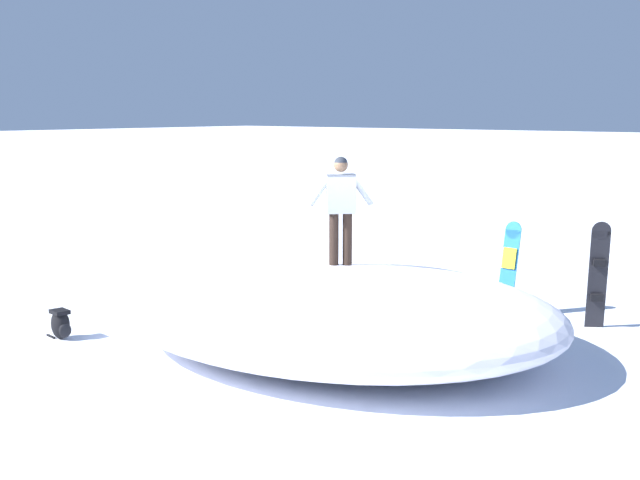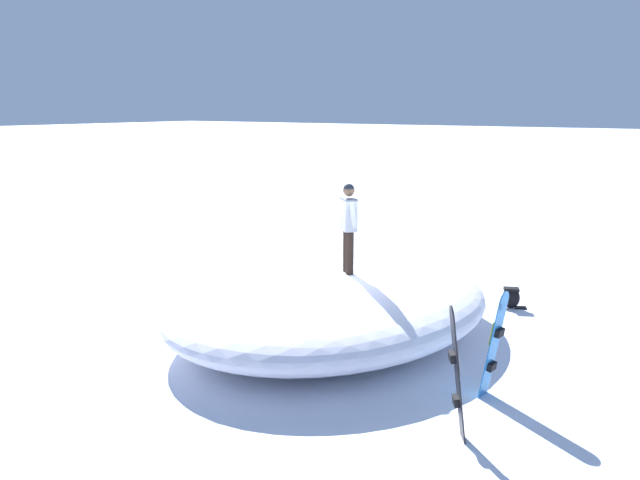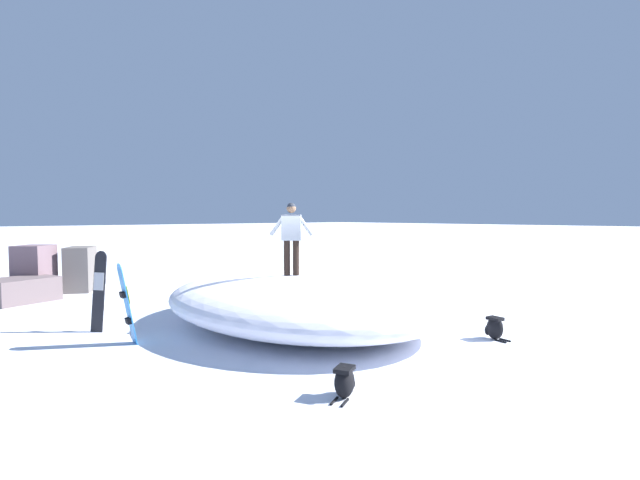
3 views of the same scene
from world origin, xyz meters
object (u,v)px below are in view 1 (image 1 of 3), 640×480
object	(u,v)px
snowboarder_standing	(341,202)
backpack_far	(61,324)
snowboard_primary_upright	(509,267)
backpack_near	(256,280)
snowboard_secondary_upright	(598,273)

from	to	relation	value
snowboarder_standing	backpack_far	distance (m)	4.65
snowboard_primary_upright	backpack_near	distance (m)	4.84
snowboarder_standing	snowboard_secondary_upright	size ratio (longest dim) A/B	0.91
snowboarder_standing	snowboard_primary_upright	bearing A→B (deg)	-109.84
snowboard_primary_upright	snowboard_secondary_upright	xyz separation A→B (m)	(-1.50, -0.06, 0.08)
snowboard_primary_upright	backpack_far	distance (m)	7.31
snowboard_primary_upright	backpack_near	world-z (taller)	snowboard_primary_upright
snowboard_primary_upright	backpack_far	bearing A→B (deg)	51.35
snowboarder_standing	snowboard_primary_upright	xyz separation A→B (m)	(-1.14, -3.16, -1.30)
snowboard_primary_upright	backpack_near	size ratio (longest dim) A/B	2.81
snowboarder_standing	backpack_near	distance (m)	4.34
snowboard_secondary_upright	backpack_near	distance (m)	6.30
snowboard_primary_upright	snowboard_secondary_upright	size ratio (longest dim) A/B	0.92
snowboard_primary_upright	backpack_far	size ratio (longest dim) A/B	3.01
snowboarder_standing	backpack_far	xyz separation A→B (m)	(3.41, 2.54, -1.89)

